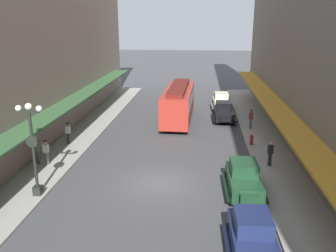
{
  "coord_description": "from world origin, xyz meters",
  "views": [
    {
      "loc": [
        2.35,
        -19.29,
        9.34
      ],
      "look_at": [
        0.0,
        6.0,
        1.8
      ],
      "focal_mm": 38.02,
      "sensor_mm": 36.0,
      "label": 1
    }
  ],
  "objects": [
    {
      "name": "lamp_post_with_clock",
      "position": [
        -6.4,
        -2.33,
        2.99
      ],
      "size": [
        1.42,
        0.44,
        5.16
      ],
      "color": "black",
      "rests_on": "sidewalk_left"
    },
    {
      "name": "pedestrian_1",
      "position": [
        -7.68,
        1.81,
        1.01
      ],
      "size": [
        0.36,
        0.28,
        1.67
      ],
      "color": "slate",
      "rests_on": "sidewalk_left"
    },
    {
      "name": "pedestrian_4",
      "position": [
        6.84,
        11.47,
        1.01
      ],
      "size": [
        0.36,
        0.28,
        1.67
      ],
      "color": "slate",
      "rests_on": "sidewalk_right"
    },
    {
      "name": "parked_car_1",
      "position": [
        4.87,
        -0.85,
        0.94
      ],
      "size": [
        2.23,
        4.29,
        1.84
      ],
      "color": "#193D23",
      "rests_on": "ground"
    },
    {
      "name": "parked_car_3",
      "position": [
        4.62,
        -6.52,
        0.94
      ],
      "size": [
        2.25,
        4.3,
        1.84
      ],
      "color": "#19234C",
      "rests_on": "ground"
    },
    {
      "name": "parked_car_2",
      "position": [
        4.63,
        18.89,
        0.94
      ],
      "size": [
        2.29,
        4.31,
        1.84
      ],
      "color": "beige",
      "rests_on": "ground"
    },
    {
      "name": "pedestrian_3",
      "position": [
        7.0,
        3.03,
        0.99
      ],
      "size": [
        0.36,
        0.24,
        1.64
      ],
      "color": "#2D2D33",
      "rests_on": "sidewalk_right"
    },
    {
      "name": "sidewalk_right",
      "position": [
        7.5,
        0.0,
        0.07
      ],
      "size": [
        3.0,
        60.0,
        0.15
      ],
      "primitive_type": "cube",
      "color": "#99968E",
      "rests_on": "ground"
    },
    {
      "name": "pedestrian_0",
      "position": [
        -7.77,
        6.03,
        1.01
      ],
      "size": [
        0.36,
        0.28,
        1.67
      ],
      "color": "#2D2D33",
      "rests_on": "sidewalk_left"
    },
    {
      "name": "fire_hydrant",
      "position": [
        6.35,
        7.12,
        0.56
      ],
      "size": [
        0.24,
        0.24,
        0.82
      ],
      "color": "#B21E19",
      "rests_on": "sidewalk_right"
    },
    {
      "name": "sidewalk_left",
      "position": [
        -7.5,
        0.0,
        0.07
      ],
      "size": [
        3.0,
        60.0,
        0.15
      ],
      "primitive_type": "cube",
      "color": "#99968E",
      "rests_on": "ground"
    },
    {
      "name": "ground_plane",
      "position": [
        0.0,
        0.0,
        0.0
      ],
      "size": [
        200.0,
        200.0,
        0.0
      ],
      "primitive_type": "plane",
      "color": "#424244"
    },
    {
      "name": "parked_car_0",
      "position": [
        4.62,
        14.29,
        0.94
      ],
      "size": [
        2.22,
        4.29,
        1.84
      ],
      "color": "black",
      "rests_on": "ground"
    },
    {
      "name": "streetcar",
      "position": [
        0.28,
        13.85,
        1.9
      ],
      "size": [
        2.75,
        9.66,
        3.46
      ],
      "color": "#A52D23",
      "rests_on": "ground"
    },
    {
      "name": "pedestrian_2",
      "position": [
        -8.4,
        1.97,
        0.99
      ],
      "size": [
        0.36,
        0.24,
        1.64
      ],
      "color": "#4C4238",
      "rests_on": "sidewalk_left"
    }
  ]
}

